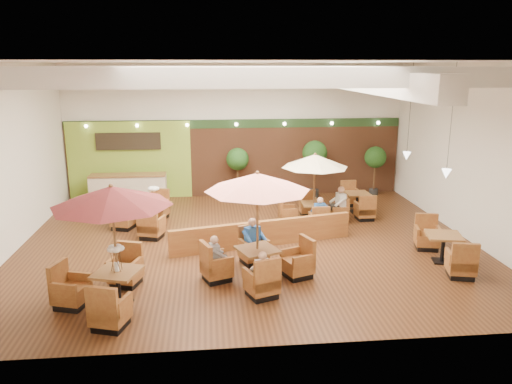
{
  "coord_description": "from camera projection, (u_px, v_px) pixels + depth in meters",
  "views": [
    {
      "loc": [
        -1.21,
        -14.76,
        5.42
      ],
      "look_at": [
        0.3,
        0.5,
        1.5
      ],
      "focal_mm": 35.0,
      "sensor_mm": 36.0,
      "label": 1
    }
  ],
  "objects": [
    {
      "name": "topiary_2",
      "position": [
        375.0,
        159.0,
        20.97
      ],
      "size": [
        0.91,
        0.91,
        2.1
      ],
      "color": "black",
      "rests_on": "ground"
    },
    {
      "name": "diner_2",
      "position": [
        216.0,
        253.0,
        12.74
      ],
      "size": [
        0.36,
        0.41,
        0.76
      ],
      "rotation": [
        0.0,
        0.0,
        4.95
      ],
      "color": "slate",
      "rests_on": "ground"
    },
    {
      "name": "table_1",
      "position": [
        257.0,
        207.0,
        12.55
      ],
      "size": [
        3.0,
        3.0,
        2.88
      ],
      "rotation": [
        0.0,
        0.0,
        0.37
      ],
      "color": "brown",
      "rests_on": "ground"
    },
    {
      "name": "table_0",
      "position": [
        110.0,
        221.0,
        11.11
      ],
      "size": [
        2.84,
        3.0,
        2.9
      ],
      "rotation": [
        0.0,
        0.0,
        -0.31
      ],
      "color": "brown",
      "rests_on": "ground"
    },
    {
      "name": "table_3",
      "position": [
        146.0,
        215.0,
        16.94
      ],
      "size": [
        2.09,
        2.98,
        1.61
      ],
      "rotation": [
        0.0,
        0.0,
        -0.32
      ],
      "color": "brown",
      "rests_on": "ground"
    },
    {
      "name": "booth_divider",
      "position": [
        263.0,
        234.0,
        15.27
      ],
      "size": [
        5.69,
        1.53,
        0.8
      ],
      "primitive_type": "cube",
      "rotation": [
        0.0,
        0.0,
        0.24
      ],
      "color": "brown",
      "rests_on": "ground"
    },
    {
      "name": "diner_3",
      "position": [
        319.0,
        210.0,
        16.58
      ],
      "size": [
        0.37,
        0.3,
        0.73
      ],
      "rotation": [
        0.0,
        0.0,
        0.09
      ],
      "color": "#285EB0",
      "rests_on": "ground"
    },
    {
      "name": "diner_1",
      "position": [
        254.0,
        237.0,
        13.85
      ],
      "size": [
        0.48,
        0.47,
        0.85
      ],
      "rotation": [
        0.0,
        0.0,
        3.68
      ],
      "color": "#285EB0",
      "rests_on": "ground"
    },
    {
      "name": "table_5",
      "position": [
        357.0,
        203.0,
        18.82
      ],
      "size": [
        0.89,
        2.57,
        0.96
      ],
      "rotation": [
        0.0,
        0.0,
        0.04
      ],
      "color": "brown",
      "rests_on": "ground"
    },
    {
      "name": "service_counter",
      "position": [
        129.0,
        189.0,
        20.04
      ],
      "size": [
        3.0,
        0.75,
        1.18
      ],
      "color": "beige",
      "rests_on": "ground"
    },
    {
      "name": "table_4",
      "position": [
        443.0,
        249.0,
        14.03
      ],
      "size": [
        1.12,
        2.89,
        1.04
      ],
      "rotation": [
        0.0,
        0.0,
        -0.23
      ],
      "color": "brown",
      "rests_on": "ground"
    },
    {
      "name": "topiary_0",
      "position": [
        238.0,
        161.0,
        20.41
      ],
      "size": [
        0.92,
        0.92,
        2.14
      ],
      "color": "black",
      "rests_on": "ground"
    },
    {
      "name": "table_2",
      "position": [
        315.0,
        175.0,
        17.22
      ],
      "size": [
        2.43,
        2.43,
        2.5
      ],
      "rotation": [
        0.0,
        0.0,
        -0.01
      ],
      "color": "brown",
      "rests_on": "ground"
    },
    {
      "name": "topiary_1",
      "position": [
        315.0,
        155.0,
        20.67
      ],
      "size": [
        1.03,
        1.03,
        2.39
      ],
      "color": "black",
      "rests_on": "ground"
    },
    {
      "name": "diner_4",
      "position": [
        339.0,
        201.0,
        17.54
      ],
      "size": [
        0.37,
        0.44,
        0.84
      ],
      "rotation": [
        0.0,
        0.0,
        1.73
      ],
      "color": "white",
      "rests_on": "ground"
    },
    {
      "name": "room",
      "position": [
        252.0,
        122.0,
        15.99
      ],
      "size": [
        14.04,
        14.0,
        5.52
      ],
      "color": "#381E0F",
      "rests_on": "ground"
    },
    {
      "name": "diner_0",
      "position": [
        262.0,
        269.0,
        11.83
      ],
      "size": [
        0.38,
        0.33,
        0.71
      ],
      "rotation": [
        0.0,
        0.0,
        0.2
      ],
      "color": "white",
      "rests_on": "ground"
    }
  ]
}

